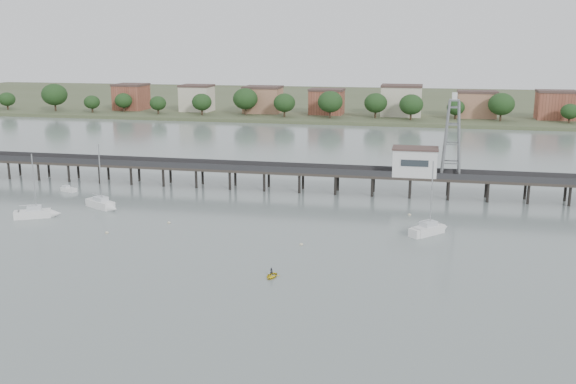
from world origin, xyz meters
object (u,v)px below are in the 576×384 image
pier (284,171)px  sailboat_a (41,213)px  sailboat_c (433,229)px  white_tender (69,189)px  sailboat_b (105,205)px  yellow_dinghy (271,277)px  lattice_tower (452,139)px

pier → sailboat_a: (-35.27, -27.78, -3.14)m
sailboat_c → white_tender: 70.43m
sailboat_a → white_tender: sailboat_a is taller
sailboat_a → sailboat_b: size_ratio=0.94×
sailboat_b → white_tender: size_ratio=3.40×
white_tender → sailboat_c: bearing=8.3°
yellow_dinghy → sailboat_a: bearing=165.7°
lattice_tower → sailboat_b: 63.34m
sailboat_c → pier: bearing=92.7°
pier → sailboat_b: 34.47m
sailboat_c → lattice_tower: bearing=34.7°
pier → lattice_tower: 32.34m
lattice_tower → sailboat_a: lattice_tower is taller
lattice_tower → pier: bearing=-180.0°
pier → sailboat_c: (28.34, -23.50, -3.15)m
sailboat_a → sailboat_c: bearing=-24.5°
pier → sailboat_b: (-27.50, -20.55, -3.15)m
sailboat_b → sailboat_c: size_ratio=1.01×
pier → sailboat_a: 45.01m
pier → white_tender: size_ratio=42.70×
white_tender → pier: bearing=33.0°
white_tender → lattice_tower: bearing=27.2°
sailboat_b → sailboat_c: bearing=24.5°
sailboat_a → yellow_dinghy: (43.86, -19.01, -0.65)m
pier → white_tender: (-40.74, -9.78, -3.40)m
lattice_tower → sailboat_b: (-59.00, -20.55, -10.45)m
sailboat_a → sailboat_c: size_ratio=0.95×
lattice_tower → white_tender: (-72.24, -9.78, -10.71)m
lattice_tower → sailboat_b: size_ratio=1.30×
sailboat_b → sailboat_c: sailboat_b is taller
sailboat_b → yellow_dinghy: 44.63m
white_tender → yellow_dinghy: yellow_dinghy is taller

